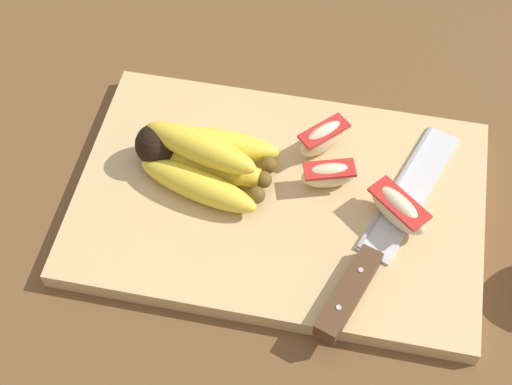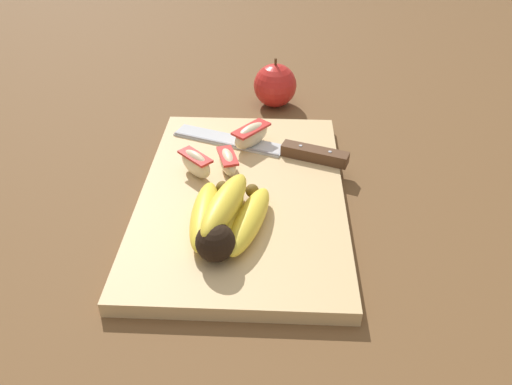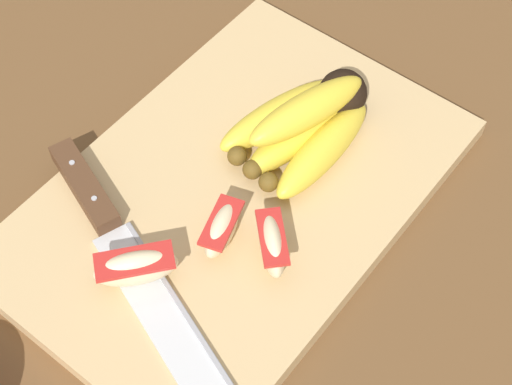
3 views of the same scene
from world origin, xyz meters
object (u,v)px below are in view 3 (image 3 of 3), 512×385
(apple_wedge_near, at_px, (222,229))
(apple_wedge_far, at_px, (272,244))
(chefs_knife, at_px, (110,227))
(banana_bunch, at_px, (307,123))
(apple_wedge_middle, at_px, (137,268))

(apple_wedge_near, distance_m, apple_wedge_far, 0.05)
(apple_wedge_near, bearing_deg, chefs_knife, 123.71)
(banana_bunch, height_order, chefs_knife, banana_bunch)
(chefs_knife, xyz_separation_m, apple_wedge_near, (0.05, -0.08, 0.01))
(chefs_knife, bearing_deg, apple_wedge_far, -62.05)
(apple_wedge_near, bearing_deg, banana_bunch, 3.92)
(chefs_knife, relative_size, apple_wedge_near, 4.53)
(banana_bunch, xyz_separation_m, chefs_knife, (-0.19, 0.07, -0.02))
(apple_wedge_near, bearing_deg, apple_wedge_middle, 158.21)
(chefs_knife, xyz_separation_m, apple_wedge_middle, (-0.02, -0.05, 0.01))
(chefs_knife, distance_m, apple_wedge_middle, 0.06)
(chefs_knife, distance_m, apple_wedge_far, 0.14)
(apple_wedge_far, bearing_deg, banana_bunch, 23.75)
(chefs_knife, bearing_deg, banana_bunch, -20.90)
(chefs_knife, distance_m, apple_wedge_near, 0.10)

